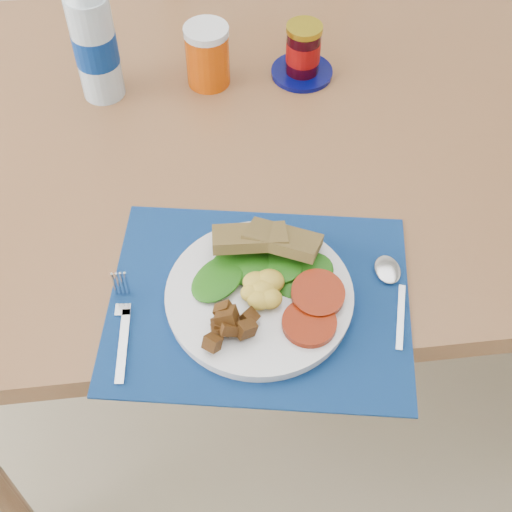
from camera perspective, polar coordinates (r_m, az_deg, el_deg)
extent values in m
plane|color=tan|center=(1.74, 4.47, -13.08)|extent=(4.00, 4.00, 0.00)
cube|color=brown|center=(1.26, 5.04, 9.62)|extent=(1.40, 0.90, 0.04)
cylinder|color=brown|center=(1.84, -18.26, 7.13)|extent=(0.06, 0.06, 0.71)
cube|color=brown|center=(1.97, -0.89, 17.27)|extent=(0.47, 0.46, 0.04)
cylinder|color=brown|center=(2.29, 3.21, 15.42)|extent=(0.04, 0.04, 0.43)
cylinder|color=brown|center=(2.24, -6.65, 14.23)|extent=(0.04, 0.04, 0.43)
cylinder|color=brown|center=(2.02, 5.56, 9.38)|extent=(0.04, 0.04, 0.43)
cylinder|color=brown|center=(1.97, -5.37, 7.93)|extent=(0.04, 0.04, 0.43)
cube|color=#040B32|center=(1.00, 0.26, -3.63)|extent=(0.47, 0.40, 0.00)
cylinder|color=silver|center=(0.99, 0.26, -3.29)|extent=(0.26, 0.26, 0.02)
ellipsoid|color=gold|center=(0.97, 0.57, -2.72)|extent=(0.06, 0.06, 0.03)
cylinder|color=maroon|center=(0.97, 4.62, -4.30)|extent=(0.07, 0.07, 0.01)
ellipsoid|color=#143807|center=(1.00, 0.54, -1.04)|extent=(0.14, 0.08, 0.01)
cube|color=olive|center=(1.01, 0.82, 1.39)|extent=(0.12, 0.08, 0.04)
cube|color=#B2B5BA|center=(0.97, -10.59, -7.08)|extent=(0.02, 0.12, 0.00)
cube|color=#B2B5BA|center=(1.02, -10.59, -3.38)|extent=(0.03, 0.06, 0.00)
cube|color=#B2B5BA|center=(1.00, 11.49, -4.81)|extent=(0.04, 0.11, 0.00)
ellipsoid|color=#B2B5BA|center=(1.04, 10.46, -1.14)|extent=(0.04, 0.05, 0.00)
cylinder|color=#ADBFCC|center=(1.28, -12.71, 15.95)|extent=(0.07, 0.07, 0.19)
cylinder|color=navy|center=(1.28, -12.71, 15.95)|extent=(0.08, 0.08, 0.06)
cylinder|color=#CB4505|center=(1.31, -3.89, 15.59)|extent=(0.08, 0.08, 0.11)
cylinder|color=#040849|center=(1.36, 3.69, 14.47)|extent=(0.11, 0.11, 0.01)
cylinder|color=black|center=(1.33, 3.79, 16.04)|extent=(0.06, 0.06, 0.08)
cylinder|color=maroon|center=(1.33, 3.79, 16.06)|extent=(0.06, 0.06, 0.04)
cylinder|color=#A58C1B|center=(1.30, 3.90, 17.70)|extent=(0.06, 0.06, 0.01)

